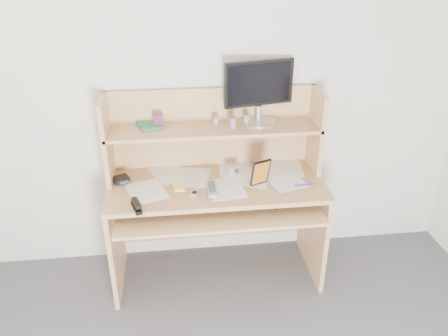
{
  "coord_description": "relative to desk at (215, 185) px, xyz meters",
  "views": [
    {
      "loc": [
        -0.25,
        -0.99,
        2.12
      ],
      "look_at": [
        0.04,
        1.43,
        0.88
      ],
      "focal_mm": 35.0,
      "sensor_mm": 36.0,
      "label": 1
    }
  ],
  "objects": [
    {
      "name": "stapler",
      "position": [
        -0.5,
        -0.34,
        0.08
      ],
      "size": [
        0.08,
        0.15,
        0.04
      ],
      "primitive_type": "cube",
      "rotation": [
        0.0,
        0.0,
        0.28
      ],
      "color": "black",
      "rests_on": "paper_clutter"
    },
    {
      "name": "game_case",
      "position": [
        0.27,
        -0.15,
        0.15
      ],
      "size": [
        0.12,
        0.06,
        0.18
      ],
      "primitive_type": "cube",
      "rotation": [
        0.0,
        0.0,
        0.41
      ],
      "color": "black",
      "rests_on": "paper_clutter"
    },
    {
      "name": "chip_stack_a",
      "position": [
        0.02,
        0.11,
        0.41
      ],
      "size": [
        0.05,
        0.05,
        0.05
      ],
      "primitive_type": "cylinder",
      "rotation": [
        0.0,
        0.0,
        0.26
      ],
      "color": "black",
      "rests_on": "desk"
    },
    {
      "name": "blue_pen",
      "position": [
        0.56,
        -0.18,
        0.07
      ],
      "size": [
        0.14,
        0.02,
        0.01
      ],
      "primitive_type": "cylinder",
      "rotation": [
        1.57,
        0.0,
        1.66
      ],
      "color": "#1723AD",
      "rests_on": "paper_clutter"
    },
    {
      "name": "keyboard",
      "position": [
        0.18,
        -0.15,
        -0.03
      ],
      "size": [
        0.45,
        0.27,
        0.03
      ],
      "rotation": [
        0.0,
        0.0,
        -0.3
      ],
      "color": "black",
      "rests_on": "desk"
    },
    {
      "name": "chip_stack_d",
      "position": [
        0.22,
        0.1,
        0.42
      ],
      "size": [
        0.05,
        0.05,
        0.07
      ],
      "primitive_type": "cylinder",
      "rotation": [
        0.0,
        0.0,
        0.36
      ],
      "color": "white",
      "rests_on": "desk"
    },
    {
      "name": "chip_stack_c",
      "position": [
        0.12,
        0.04,
        0.41
      ],
      "size": [
        0.04,
        0.04,
        0.05
      ],
      "primitive_type": "cylinder",
      "rotation": [
        0.0,
        0.0,
        0.09
      ],
      "color": "black",
      "rests_on": "desk"
    },
    {
      "name": "flip_phone",
      "position": [
        -0.15,
        -0.21,
        0.07
      ],
      "size": [
        0.06,
        0.09,
        0.02
      ],
      "primitive_type": "cube",
      "rotation": [
        0.0,
        0.0,
        -0.25
      ],
      "color": "silver",
      "rests_on": "paper_clutter"
    },
    {
      "name": "card_box",
      "position": [
        -0.35,
        0.11,
        0.43
      ],
      "size": [
        0.06,
        0.02,
        0.09
      ],
      "primitive_type": "cube",
      "rotation": [
        0.0,
        0.0,
        -0.03
      ],
      "color": "#AA1624",
      "rests_on": "desk"
    },
    {
      "name": "tv_remote",
      "position": [
        -0.04,
        -0.18,
        0.07
      ],
      "size": [
        0.06,
        0.2,
        0.02
      ],
      "primitive_type": "cube",
      "rotation": [
        0.0,
        0.0,
        -0.01
      ],
      "color": "gray",
      "rests_on": "paper_clutter"
    },
    {
      "name": "sticky_note_pad",
      "position": [
        -0.24,
        -0.13,
        0.06
      ],
      "size": [
        0.07,
        0.07,
        0.01
      ],
      "primitive_type": "cube",
      "rotation": [
        0.0,
        0.0,
        0.02
      ],
      "color": "yellow",
      "rests_on": "desk"
    },
    {
      "name": "monitor",
      "position": [
        0.3,
        0.14,
        0.6
      ],
      "size": [
        0.47,
        0.24,
        0.41
      ],
      "rotation": [
        0.0,
        0.0,
        0.22
      ],
      "color": "#BBBABF",
      "rests_on": "desk"
    },
    {
      "name": "paper_clutter",
      "position": [
        0.0,
        -0.08,
        0.06
      ],
      "size": [
        1.32,
        0.54,
        0.01
      ],
      "primitive_type": "cube",
      "color": "silver",
      "rests_on": "desk"
    },
    {
      "name": "wallet",
      "position": [
        -0.62,
        0.02,
        0.07
      ],
      "size": [
        0.13,
        0.12,
        0.03
      ],
      "primitive_type": "cube",
      "rotation": [
        0.0,
        0.0,
        0.44
      ],
      "color": "black",
      "rests_on": "paper_clutter"
    },
    {
      "name": "back_wall",
      "position": [
        0.0,
        0.24,
        0.56
      ],
      "size": [
        3.6,
        0.04,
        2.5
      ],
      "primitive_type": "cube",
      "color": "silver",
      "rests_on": "floor"
    },
    {
      "name": "chip_stack_b",
      "position": [
        0.12,
        0.04,
        0.42
      ],
      "size": [
        0.05,
        0.05,
        0.07
      ],
      "primitive_type": "cylinder",
      "rotation": [
        0.0,
        0.0,
        0.06
      ],
      "color": "white",
      "rests_on": "desk"
    },
    {
      "name": "desk",
      "position": [
        0.0,
        0.0,
        0.0
      ],
      "size": [
        1.4,
        0.7,
        1.3
      ],
      "color": "tan",
      "rests_on": "floor"
    },
    {
      "name": "digital_camera",
      "position": [
        0.12,
        0.03,
        0.09
      ],
      "size": [
        0.09,
        0.06,
        0.05
      ],
      "primitive_type": "cube",
      "rotation": [
        0.0,
        0.0,
        0.36
      ],
      "color": "silver",
      "rests_on": "paper_clutter"
    },
    {
      "name": "shelf_book",
      "position": [
        -0.41,
        0.14,
        0.4
      ],
      "size": [
        0.19,
        0.22,
        0.02
      ],
      "primitive_type": "cube",
      "rotation": [
        0.0,
        0.0,
        0.33
      ],
      "color": "#348252",
      "rests_on": "desk"
    }
  ]
}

